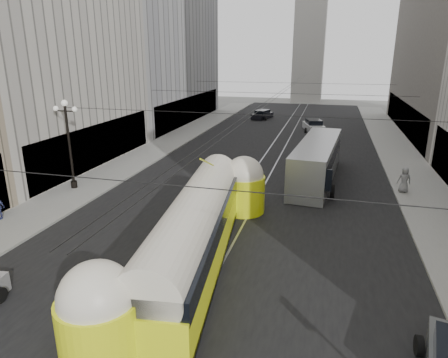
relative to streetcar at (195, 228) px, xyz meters
The scene contains 15 objects.
road 22.44m from the streetcar, 88.72° to the left, with size 20.00×85.00×0.02m, color black.
sidewalk_left 28.36m from the streetcar, 113.97° to the left, with size 4.00×72.00×0.15m, color gray.
sidewalk_right 28.78m from the streetcar, 64.21° to the left, with size 4.00×72.00×0.15m, color gray.
rail_left 22.44m from the streetcar, 90.64° to the left, with size 0.12×85.00×0.04m, color gray.
rail_right 22.47m from the streetcar, 86.80° to the left, with size 0.12×85.00×0.04m, color gray.
building_left_far 44.40m from the streetcar, 117.24° to the left, with size 12.60×28.60×28.60m.
distant_tower 71.10m from the streetcar, 89.59° to the left, with size 6.00×6.00×31.36m.
lamppost_left_mid 14.57m from the streetcar, 146.97° to the left, with size 1.86×0.44×6.37m.
catenary 21.76m from the streetcar, 88.34° to the left, with size 25.00×72.00×0.23m.
streetcar is the anchor object (origin of this frame).
city_bus 15.59m from the streetcar, 71.53° to the left, with size 3.59×12.42×3.11m.
sedan_white_far 36.24m from the streetcar, 84.15° to the left, with size 3.11×5.07×1.49m.
sedan_dark_far 44.53m from the streetcar, 95.63° to the left, with size 2.91×4.60×1.35m.
pedestrian_crossing_a 6.98m from the streetcar, 112.25° to the right, with size 0.67×0.44×1.85m, color black.
pedestrian_sidewalk_right 17.08m from the streetcar, 49.56° to the left, with size 0.90×0.55×1.84m, color gray.
Camera 1 is at (5.18, -5.99, 9.57)m, focal length 32.00 mm.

